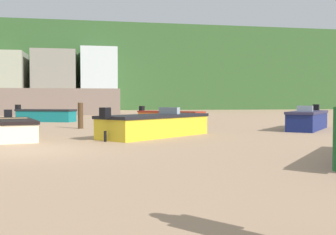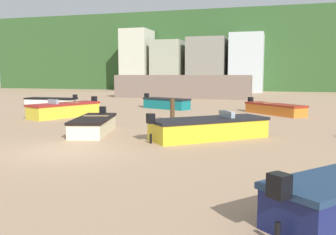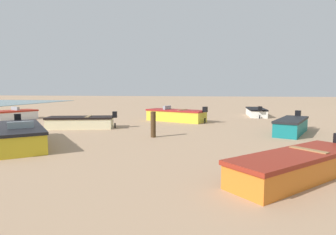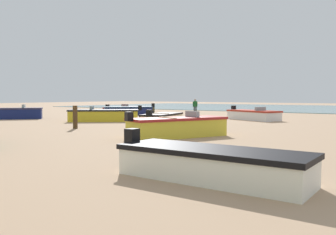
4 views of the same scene
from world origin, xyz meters
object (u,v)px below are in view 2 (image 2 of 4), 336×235
(boat_yellow_0, at_px, (209,128))
(mooring_post_near_water, at_px, (172,110))
(boat_orange_6, at_px, (274,109))
(boat_white_4, at_px, (51,102))
(boat_teal_8, at_px, (166,103))
(boat_cream_9, at_px, (94,125))
(boat_yellow_3, at_px, (65,110))

(boat_yellow_0, bearing_deg, mooring_post_near_water, 169.59)
(boat_yellow_0, relative_size, boat_orange_6, 1.17)
(boat_white_4, height_order, boat_teal_8, boat_teal_8)
(boat_yellow_0, relative_size, boat_white_4, 1.07)
(boat_orange_6, xyz_separation_m, mooring_post_near_water, (-5.85, -5.52, 0.29))
(boat_orange_6, distance_m, boat_teal_8, 8.62)
(boat_white_4, xyz_separation_m, mooring_post_near_water, (12.80, -6.92, 0.30))
(boat_orange_6, distance_m, boat_cream_9, 13.65)
(boat_orange_6, height_order, boat_cream_9, boat_cream_9)
(boat_white_4, distance_m, mooring_post_near_water, 14.55)
(boat_white_4, relative_size, mooring_post_near_water, 3.51)
(boat_yellow_0, xyz_separation_m, boat_teal_8, (-5.66, 12.85, -0.02))
(boat_orange_6, relative_size, mooring_post_near_water, 3.22)
(boat_white_4, relative_size, boat_orange_6, 1.09)
(boat_teal_8, bearing_deg, mooring_post_near_water, 42.44)
(boat_white_4, bearing_deg, boat_yellow_3, -141.15)
(boat_yellow_3, distance_m, boat_teal_8, 8.77)
(boat_yellow_3, xyz_separation_m, boat_orange_6, (13.18, 5.39, -0.09))
(boat_cream_9, bearing_deg, boat_teal_8, -103.82)
(boat_yellow_0, distance_m, boat_teal_8, 14.05)
(boat_orange_6, relative_size, boat_teal_8, 1.01)
(boat_orange_6, bearing_deg, boat_yellow_3, -22.07)
(boat_yellow_3, relative_size, boat_cream_9, 1.12)
(boat_yellow_3, relative_size, boat_white_4, 1.06)
(boat_cream_9, bearing_deg, boat_orange_6, -141.66)
(boat_orange_6, bearing_deg, boat_cream_9, 8.42)
(boat_yellow_3, height_order, boat_orange_6, boat_yellow_3)
(boat_yellow_3, height_order, boat_teal_8, boat_yellow_3)
(boat_white_4, xyz_separation_m, boat_orange_6, (18.64, -1.40, 0.01))
(mooring_post_near_water, bearing_deg, boat_yellow_0, -59.96)
(boat_orange_6, height_order, boat_teal_8, boat_teal_8)
(boat_yellow_0, height_order, boat_yellow_3, boat_yellow_3)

